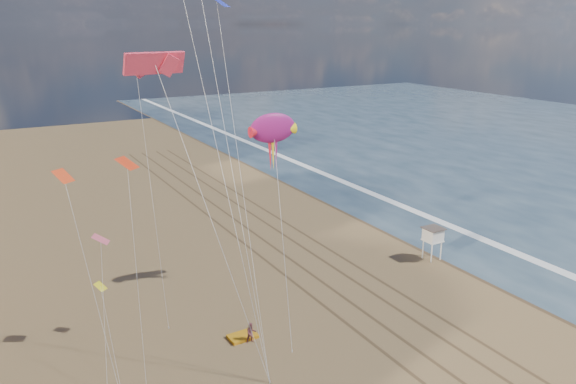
% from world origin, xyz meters
% --- Properties ---
extents(wet_sand, '(260.00, 260.00, 0.00)m').
position_xyz_m(wet_sand, '(19.00, 40.00, 0.00)').
color(wet_sand, '#42301E').
rests_on(wet_sand, ground).
extents(foam, '(260.00, 260.00, 0.00)m').
position_xyz_m(foam, '(23.20, 40.00, 0.00)').
color(foam, white).
rests_on(foam, ground).
extents(tracks, '(7.68, 120.00, 0.01)m').
position_xyz_m(tracks, '(2.55, 30.00, 0.01)').
color(tracks, brown).
rests_on(tracks, ground).
extents(lifeguard_stand, '(1.92, 1.92, 3.47)m').
position_xyz_m(lifeguard_stand, '(14.11, 25.08, 2.68)').
color(lifeguard_stand, white).
rests_on(lifeguard_stand, ground).
extents(grounded_kite, '(2.28, 1.50, 0.25)m').
position_xyz_m(grounded_kite, '(-9.57, 20.65, 0.13)').
color(grounded_kite, orange).
rests_on(grounded_kite, ground).
extents(show_kite, '(4.47, 6.17, 18.42)m').
position_xyz_m(show_kite, '(-2.77, 28.33, 14.75)').
color(show_kite, '#97176D').
rests_on(show_kite, ground).
extents(kite_flyer_b, '(0.89, 0.74, 1.67)m').
position_xyz_m(kite_flyer_b, '(-9.27, 19.71, 0.84)').
color(kite_flyer_b, brown).
rests_on(kite_flyer_b, ground).
extents(small_kites, '(10.97, 18.01, 21.66)m').
position_xyz_m(small_kites, '(-16.14, 23.38, 16.19)').
color(small_kites, red).
rests_on(small_kites, ground).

